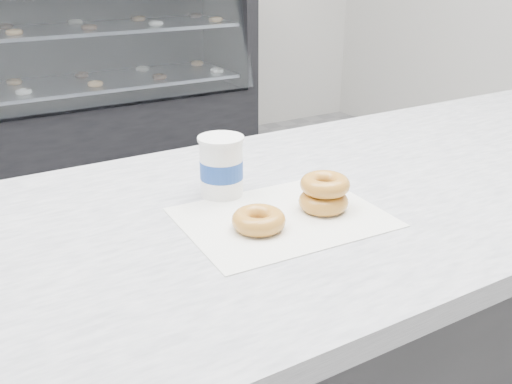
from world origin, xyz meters
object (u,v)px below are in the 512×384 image
donut_stack (324,193)px  coffee_cup (221,166)px  counter (338,368)px  display_case (56,101)px  donut_single (259,220)px

donut_stack → coffee_cup: 0.20m
counter → donut_stack: (-0.12, -0.07, 0.48)m
counter → display_case: bearing=90.0°
display_case → donut_single: display_case is taller
display_case → coffee_cup: bearing=-95.2°
counter → donut_stack: size_ratio=24.89×
counter → coffee_cup: bearing=160.1°
counter → coffee_cup: 0.57m
donut_stack → coffee_cup: size_ratio=1.08×
display_case → donut_stack: size_ratio=19.52×
donut_stack → counter: bearing=29.5°
donut_stack → coffee_cup: coffee_cup is taller
donut_single → coffee_cup: 0.17m
display_case → coffee_cup: (-0.24, -2.63, 0.47)m
donut_single → donut_stack: size_ratio=0.73×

